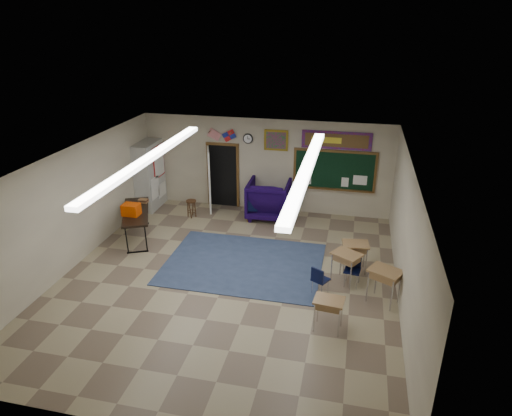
% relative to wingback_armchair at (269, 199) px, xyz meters
% --- Properties ---
extents(floor, '(9.00, 9.00, 0.00)m').
position_rel_wingback_armchair_xyz_m(floor, '(-0.25, -3.87, -0.60)').
color(floor, gray).
rests_on(floor, ground).
extents(back_wall, '(8.00, 0.04, 3.00)m').
position_rel_wingback_armchair_xyz_m(back_wall, '(-0.25, 0.63, 0.90)').
color(back_wall, beige).
rests_on(back_wall, floor).
extents(front_wall, '(8.00, 0.04, 3.00)m').
position_rel_wingback_armchair_xyz_m(front_wall, '(-0.25, -8.37, 0.90)').
color(front_wall, beige).
rests_on(front_wall, floor).
extents(left_wall, '(0.04, 9.00, 3.00)m').
position_rel_wingback_armchair_xyz_m(left_wall, '(-4.25, -3.87, 0.90)').
color(left_wall, beige).
rests_on(left_wall, floor).
extents(right_wall, '(0.04, 9.00, 3.00)m').
position_rel_wingback_armchair_xyz_m(right_wall, '(3.75, -3.87, 0.90)').
color(right_wall, beige).
rests_on(right_wall, floor).
extents(ceiling, '(8.00, 9.00, 0.04)m').
position_rel_wingback_armchair_xyz_m(ceiling, '(-0.25, -3.87, 2.40)').
color(ceiling, silver).
rests_on(ceiling, back_wall).
extents(area_rug, '(4.00, 3.00, 0.02)m').
position_rel_wingback_armchair_xyz_m(area_rug, '(-0.05, -3.07, -0.59)').
color(area_rug, '#38486B').
rests_on(area_rug, floor).
extents(fluorescent_strips, '(3.86, 6.00, 0.10)m').
position_rel_wingback_armchair_xyz_m(fluorescent_strips, '(-0.25, -3.87, 2.34)').
color(fluorescent_strips, white).
rests_on(fluorescent_strips, ceiling).
extents(doorway, '(1.10, 0.89, 2.16)m').
position_rel_wingback_armchair_xyz_m(doorway, '(-1.75, 0.48, 0.46)').
color(doorway, black).
rests_on(doorway, back_wall).
extents(chalkboard, '(2.55, 0.14, 1.30)m').
position_rel_wingback_armchair_xyz_m(chalkboard, '(1.95, 0.59, 0.86)').
color(chalkboard, brown).
rests_on(chalkboard, back_wall).
extents(bulletin_board, '(2.10, 0.05, 0.55)m').
position_rel_wingback_armchair_xyz_m(bulletin_board, '(1.95, 0.59, 1.85)').
color(bulletin_board, '#9F0F0D').
rests_on(bulletin_board, back_wall).
extents(framed_art_print, '(0.75, 0.05, 0.65)m').
position_rel_wingback_armchair_xyz_m(framed_art_print, '(0.10, 0.59, 1.75)').
color(framed_art_print, olive).
rests_on(framed_art_print, back_wall).
extents(wall_clock, '(0.32, 0.05, 0.32)m').
position_rel_wingback_armchair_xyz_m(wall_clock, '(-0.80, 0.59, 1.75)').
color(wall_clock, black).
rests_on(wall_clock, back_wall).
extents(wall_flags, '(1.16, 0.06, 0.70)m').
position_rel_wingback_armchair_xyz_m(wall_flags, '(-1.65, 0.57, 1.88)').
color(wall_flags, red).
rests_on(wall_flags, back_wall).
extents(storage_cabinet, '(0.59, 1.25, 2.20)m').
position_rel_wingback_armchair_xyz_m(storage_cabinet, '(-3.96, -0.02, 0.50)').
color(storage_cabinet, '#ADADA8').
rests_on(storage_cabinet, floor).
extents(wingback_armchair, '(1.31, 1.35, 1.20)m').
position_rel_wingback_armchair_xyz_m(wingback_armchair, '(0.00, 0.00, 0.00)').
color(wingback_armchair, black).
rests_on(wingback_armchair, floor).
extents(student_chair_reading, '(0.45, 0.45, 0.73)m').
position_rel_wingback_armchair_xyz_m(student_chair_reading, '(-0.46, -0.37, -0.24)').
color(student_chair_reading, black).
rests_on(student_chair_reading, floor).
extents(student_chair_desk_a, '(0.48, 0.48, 0.71)m').
position_rel_wingback_armchair_xyz_m(student_chair_desk_a, '(2.00, -4.00, -0.24)').
color(student_chair_desk_a, black).
rests_on(student_chair_desk_a, floor).
extents(student_chair_desk_b, '(0.43, 0.43, 0.76)m').
position_rel_wingback_armchair_xyz_m(student_chair_desk_b, '(2.70, -3.48, -0.22)').
color(student_chair_desk_b, black).
rests_on(student_chair_desk_b, floor).
extents(student_desk_front_left, '(0.80, 0.75, 0.77)m').
position_rel_wingback_armchair_xyz_m(student_desk_front_left, '(2.54, -3.36, -0.17)').
color(student_desk_front_left, '#A4784C').
rests_on(student_desk_front_left, floor).
extents(student_desk_front_right, '(0.70, 0.56, 0.77)m').
position_rel_wingback_armchair_xyz_m(student_desk_front_right, '(2.73, -2.79, -0.17)').
color(student_desk_front_right, '#A4784C').
rests_on(student_desk_front_right, floor).
extents(student_desk_back_left, '(0.64, 0.51, 0.72)m').
position_rel_wingback_armchair_xyz_m(student_desk_back_left, '(2.27, -5.27, -0.20)').
color(student_desk_back_left, '#A4784C').
rests_on(student_desk_back_left, floor).
extents(student_desk_back_right, '(0.85, 0.78, 0.82)m').
position_rel_wingback_armchair_xyz_m(student_desk_back_right, '(3.40, -4.04, -0.14)').
color(student_desk_back_right, '#A4784C').
rests_on(student_desk_back_right, floor).
extents(folding_table, '(1.47, 2.15, 1.17)m').
position_rel_wingback_armchair_xyz_m(folding_table, '(-3.38, -2.30, -0.13)').
color(folding_table, black).
rests_on(folding_table, floor).
extents(wooden_stool, '(0.32, 0.32, 0.56)m').
position_rel_wingback_armchair_xyz_m(wooden_stool, '(-2.38, -0.55, -0.31)').
color(wooden_stool, '#4E3017').
rests_on(wooden_stool, floor).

